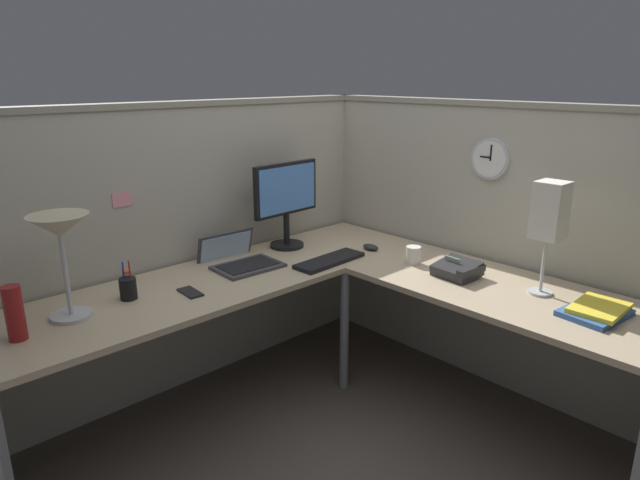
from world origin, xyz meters
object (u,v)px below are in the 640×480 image
(laptop, at_px, (238,259))
(book_stack, at_px, (596,311))
(office_phone, at_px, (458,270))
(pen_cup, at_px, (128,288))
(coffee_mug, at_px, (413,255))
(desk_lamp_paper, at_px, (550,214))
(desk_lamp_dome, at_px, (60,234))
(cell_phone, at_px, (190,292))
(wall_clock, at_px, (490,159))
(thermos_flask, at_px, (14,313))
(monitor, at_px, (286,198))
(keyboard, at_px, (330,260))
(computer_mouse, at_px, (371,247))

(laptop, distance_m, book_stack, 1.75)
(office_phone, bearing_deg, pen_cup, 146.68)
(book_stack, xyz_separation_m, coffee_mug, (-0.03, 0.95, 0.03))
(desk_lamp_paper, bearing_deg, coffee_mug, 97.69)
(desk_lamp_dome, bearing_deg, book_stack, -43.02)
(cell_phone, xyz_separation_m, wall_clock, (1.46, -0.66, 0.55))
(wall_clock, bearing_deg, cell_phone, 155.68)
(desk_lamp_paper, bearing_deg, pen_cup, 138.46)
(thermos_flask, bearing_deg, coffee_mug, -15.44)
(cell_phone, bearing_deg, wall_clock, -21.05)
(desk_lamp_dome, height_order, cell_phone, desk_lamp_dome)
(monitor, height_order, coffee_mug, monitor)
(keyboard, relative_size, book_stack, 1.43)
(pen_cup, distance_m, thermos_flask, 0.50)
(computer_mouse, height_order, pen_cup, pen_cup)
(laptop, distance_m, desk_lamp_dome, 0.98)
(pen_cup, height_order, thermos_flask, thermos_flask)
(desk_lamp_dome, xyz_separation_m, pen_cup, (0.26, 0.02, -0.31))
(computer_mouse, bearing_deg, keyboard, 179.05)
(desk_lamp_dome, xyz_separation_m, cell_phone, (0.50, -0.11, -0.36))
(laptop, distance_m, desk_lamp_paper, 1.57)
(laptop, xyz_separation_m, thermos_flask, (-1.14, -0.15, 0.09))
(desk_lamp_dome, relative_size, pen_cup, 2.47)
(thermos_flask, xyz_separation_m, book_stack, (1.85, -1.45, -0.09))
(pen_cup, distance_m, desk_lamp_paper, 1.93)
(keyboard, height_order, desk_lamp_paper, desk_lamp_paper)
(book_stack, xyz_separation_m, wall_clock, (0.34, 0.74, 0.53))
(laptop, height_order, computer_mouse, laptop)
(computer_mouse, bearing_deg, pen_cup, 168.56)
(monitor, bearing_deg, wall_clock, -53.91)
(laptop, bearing_deg, computer_mouse, -25.50)
(keyboard, distance_m, book_stack, 1.31)
(laptop, relative_size, wall_clock, 1.80)
(pen_cup, relative_size, wall_clock, 0.82)
(keyboard, xyz_separation_m, thermos_flask, (-1.51, 0.18, 0.10))
(monitor, height_order, laptop, monitor)
(monitor, height_order, book_stack, monitor)
(monitor, distance_m, book_stack, 1.70)
(desk_lamp_paper, height_order, wall_clock, wall_clock)
(coffee_mug, bearing_deg, pen_cup, 156.06)
(keyboard, distance_m, pen_cup, 1.05)
(monitor, xyz_separation_m, book_stack, (0.32, -1.65, -0.27))
(desk_lamp_dome, height_order, thermos_flask, desk_lamp_dome)
(laptop, bearing_deg, desk_lamp_dome, -174.78)
(cell_phone, relative_size, coffee_mug, 1.50)
(coffee_mug, bearing_deg, desk_lamp_paper, -82.31)
(computer_mouse, distance_m, pen_cup, 1.38)
(keyboard, xyz_separation_m, book_stack, (0.34, -1.27, 0.01))
(monitor, distance_m, pen_cup, 1.07)
(office_phone, distance_m, wall_clock, 0.64)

